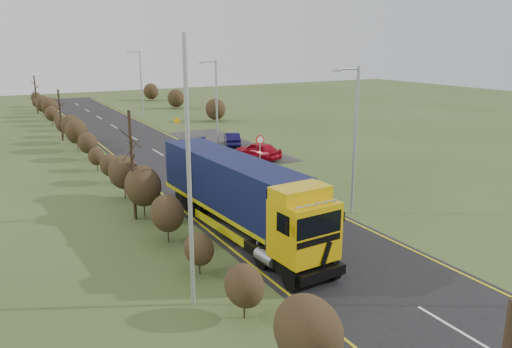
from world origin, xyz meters
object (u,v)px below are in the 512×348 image
object	(u,v)px
speed_sign	(260,145)
car_blue_sedan	(232,139)
streetlight_near	(354,135)
lorry	(240,192)
car_red_hatchback	(258,151)

from	to	relation	value
speed_sign	car_blue_sedan	bearing A→B (deg)	77.70
streetlight_near	lorry	bearing A→B (deg)	177.58
streetlight_near	speed_sign	bearing A→B (deg)	86.33
car_blue_sedan	streetlight_near	distance (m)	21.22
car_red_hatchback	speed_sign	xyz separation A→B (m)	(-1.30, -2.67, 1.11)
lorry	speed_sign	bearing A→B (deg)	52.83
car_blue_sedan	streetlight_near	size ratio (longest dim) A/B	0.45
lorry	car_blue_sedan	distance (m)	22.60
car_blue_sedan	car_red_hatchback	bearing A→B (deg)	104.98
streetlight_near	car_blue_sedan	bearing A→B (deg)	82.61
car_red_hatchback	speed_sign	size ratio (longest dim) A/B	1.64
lorry	car_red_hatchback	distance (m)	16.93
streetlight_near	car_red_hatchback	bearing A→B (deg)	81.92
lorry	streetlight_near	size ratio (longest dim) A/B	1.71
lorry	speed_sign	size ratio (longest dim) A/B	5.50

